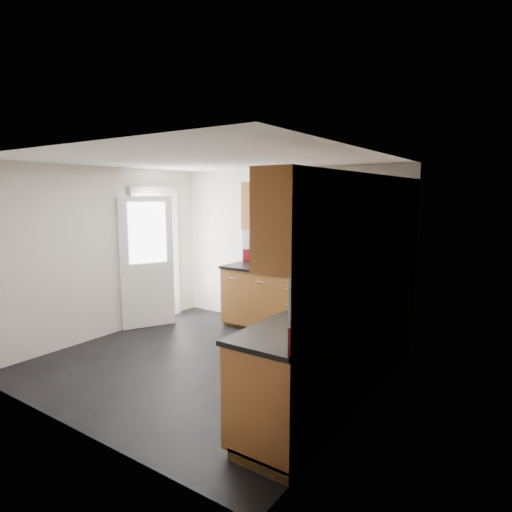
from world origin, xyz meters
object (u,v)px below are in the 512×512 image
Objects in this scene: utensil_pot at (293,261)px; toaster at (337,267)px; food_processor at (358,284)px; gas_hob at (302,271)px.

utensil_pot is 0.76m from toaster.
utensil_pot is 1.90m from food_processor.
utensil_pot is at bearing 170.84° from toaster.
toaster is (0.49, 0.08, 0.08)m from gas_hob.
food_processor is at bearing -56.54° from toaster.
food_processor is (0.72, -1.08, 0.04)m from toaster.
utensil_pot reaches higher than toaster.
utensil_pot reaches higher than gas_hob.
gas_hob is at bearing 140.23° from food_processor.
gas_hob is at bearing -170.35° from toaster.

